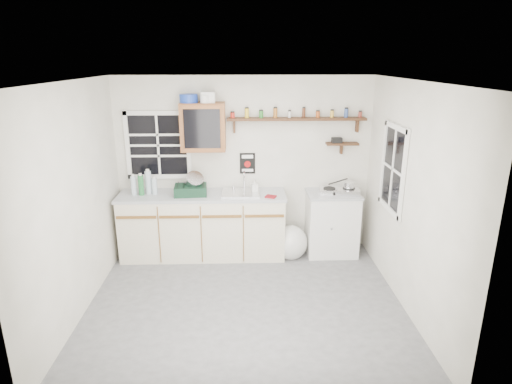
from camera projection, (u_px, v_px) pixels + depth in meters
room at (245, 201)px, 4.59m from camera, size 3.64×3.24×2.54m
main_cabinet at (203, 225)px, 6.05m from camera, size 2.31×0.63×0.92m
right_cabinet at (332, 223)px, 6.13m from camera, size 0.73×0.57×0.91m
sink at (241, 193)px, 5.93m from camera, size 0.52×0.44×0.29m
upper_cabinet at (203, 127)px, 5.78m from camera, size 0.60×0.32×0.65m
upper_cabinet_clutter at (197, 98)px, 5.67m from camera, size 0.47×0.24×0.14m
spice_shelf at (296, 118)px, 5.85m from camera, size 1.91×0.18×0.35m
secondary_shelf at (341, 143)px, 5.99m from camera, size 0.45×0.16×0.24m
warning_sign at (247, 163)px, 6.10m from camera, size 0.22×0.02×0.30m
window_back at (158, 145)px, 5.98m from camera, size 0.93×0.03×0.98m
window_right at (393, 169)px, 5.11m from camera, size 0.03×0.78×1.08m
water_bottles at (145, 184)px, 5.86m from camera, size 0.35×0.15×0.35m
dish_rack at (192, 187)px, 5.86m from camera, size 0.46×0.36×0.33m
soap_bottle at (255, 186)px, 5.96m from camera, size 0.10×0.10×0.19m
rag at (271, 197)px, 5.77m from camera, size 0.17×0.16×0.02m
hotplate at (339, 191)px, 5.97m from camera, size 0.58×0.37×0.08m
saucepan at (349, 185)px, 5.95m from camera, size 0.34×0.24×0.15m
trash_bag at (291, 242)px, 6.06m from camera, size 0.45×0.41×0.51m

